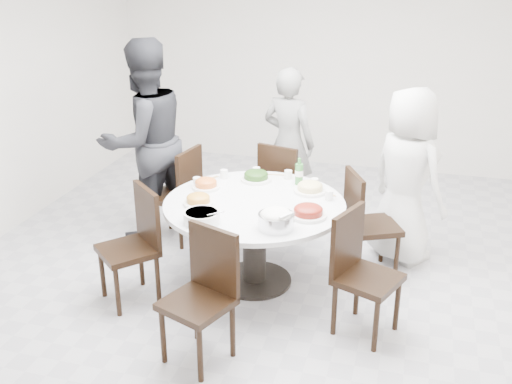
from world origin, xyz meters
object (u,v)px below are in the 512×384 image
(chair_se, at_px, (368,276))
(soup_bowl, at_px, (202,217))
(chair_s, at_px, (197,301))
(diner_left, at_px, (145,141))
(dining_table, at_px, (254,243))
(chair_n, at_px, (286,187))
(chair_sw, at_px, (127,248))
(rice_bowl, at_px, (276,221))
(beverage_bottle, at_px, (299,171))
(chair_ne, at_px, (373,224))
(diner_right, at_px, (407,177))
(chair_nw, at_px, (174,194))
(diner_middle, at_px, (289,143))

(chair_se, relative_size, soup_bowl, 3.40)
(chair_s, bearing_deg, chair_se, 51.77)
(diner_left, bearing_deg, chair_s, 67.41)
(dining_table, xyz_separation_m, chair_n, (0.02, 1.09, 0.10))
(chair_sw, height_order, chair_se, same)
(chair_se, bearing_deg, rice_bowl, 108.56)
(beverage_bottle, bearing_deg, chair_sw, -138.39)
(dining_table, distance_m, chair_n, 1.09)
(diner_left, bearing_deg, chair_sw, 51.12)
(chair_ne, distance_m, soup_bowl, 1.57)
(chair_se, distance_m, diner_left, 2.59)
(chair_ne, bearing_deg, chair_sw, 92.46)
(diner_right, bearing_deg, beverage_bottle, 57.78)
(chair_sw, distance_m, chair_s, 0.99)
(rice_bowl, relative_size, soup_bowl, 0.97)
(chair_n, relative_size, chair_s, 1.00)
(chair_se, distance_m, soup_bowl, 1.32)
(chair_nw, distance_m, diner_middle, 1.34)
(chair_sw, xyz_separation_m, diner_right, (2.09, 1.35, 0.33))
(chair_ne, relative_size, diner_right, 0.59)
(diner_right, height_order, beverage_bottle, diner_right)
(chair_s, bearing_deg, chair_n, 108.43)
(diner_middle, height_order, rice_bowl, diner_middle)
(chair_se, xyz_separation_m, rice_bowl, (-0.71, 0.05, 0.33))
(diner_left, bearing_deg, dining_table, 96.56)
(chair_n, relative_size, diner_right, 0.59)
(dining_table, distance_m, diner_left, 1.55)
(dining_table, distance_m, chair_se, 1.11)
(diner_left, height_order, rice_bowl, diner_left)
(chair_s, relative_size, beverage_bottle, 3.91)
(diner_left, bearing_deg, chair_n, 142.30)
(diner_right, height_order, diner_left, diner_left)
(chair_s, xyz_separation_m, chair_se, (1.09, 0.64, 0.00))
(chair_ne, xyz_separation_m, chair_sw, (-1.85, -0.98, 0.00))
(beverage_bottle, bearing_deg, rice_bowl, -88.79)
(chair_nw, xyz_separation_m, diner_left, (-0.29, 0.05, 0.50))
(diner_middle, relative_size, rice_bowl, 5.89)
(chair_ne, bearing_deg, dining_table, 89.27)
(chair_ne, height_order, diner_left, diner_left)
(chair_n, distance_m, chair_sw, 1.88)
(chair_nw, bearing_deg, chair_ne, 94.73)
(diner_middle, bearing_deg, chair_se, 133.81)
(dining_table, distance_m, chair_ne, 1.05)
(diner_left, xyz_separation_m, beverage_bottle, (1.55, -0.16, -0.10))
(chair_nw, xyz_separation_m, diner_right, (2.17, 0.20, 0.33))
(chair_ne, xyz_separation_m, chair_nw, (-1.93, 0.17, 0.00))
(chair_sw, height_order, soup_bowl, chair_sw)
(chair_se, bearing_deg, dining_table, 86.50)
(beverage_bottle, bearing_deg, chair_s, -102.63)
(beverage_bottle, bearing_deg, soup_bowl, -119.41)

